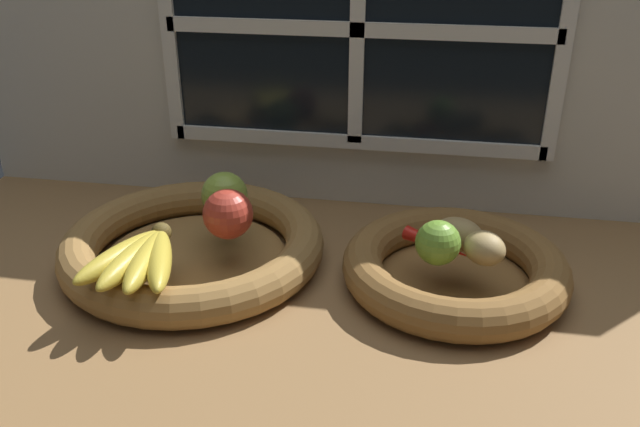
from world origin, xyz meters
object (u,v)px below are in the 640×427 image
at_px(apple_green_back, 225,195).
at_px(potato_large, 458,234).
at_px(fruit_bowl_right, 455,268).
at_px(chili_pepper, 438,245).
at_px(banana_bunch_front, 140,258).
at_px(apple_red_right, 228,214).
at_px(potato_small, 484,249).
at_px(lime_near, 438,243).
at_px(fruit_bowl_left, 194,246).

xyz_separation_m(apple_green_back, potato_large, (0.35, -0.05, -0.01)).
relative_size(fruit_bowl_right, chili_pepper, 2.95).
xyz_separation_m(fruit_bowl_right, banana_bunch_front, (-0.41, -0.12, 0.05)).
relative_size(apple_red_right, potato_small, 1.21).
bearing_deg(fruit_bowl_right, potato_large, -159.44).
height_order(banana_bunch_front, potato_large, potato_large).
xyz_separation_m(lime_near, chili_pepper, (0.00, 0.03, -0.02)).
bearing_deg(chili_pepper, apple_green_back, -157.32).
relative_size(apple_red_right, potato_large, 1.03).
bearing_deg(chili_pepper, banana_bunch_front, -130.79).
relative_size(fruit_bowl_left, fruit_bowl_right, 1.23).
relative_size(fruit_bowl_right, apple_green_back, 4.54).
bearing_deg(lime_near, chili_pepper, 86.83).
distance_m(potato_small, lime_near, 0.06).
height_order(potato_large, lime_near, lime_near).
bearing_deg(fruit_bowl_left, lime_near, -6.54).
relative_size(fruit_bowl_right, potato_large, 4.55).
relative_size(fruit_bowl_right, banana_bunch_front, 1.85).
bearing_deg(fruit_bowl_left, banana_bunch_front, -101.69).
bearing_deg(potato_large, apple_green_back, 172.18).
distance_m(fruit_bowl_right, banana_bunch_front, 0.44).
height_order(fruit_bowl_left, potato_small, potato_small).
bearing_deg(potato_small, fruit_bowl_right, 135.00).
bearing_deg(chili_pepper, potato_small, 11.13).
height_order(potato_large, chili_pepper, potato_large).
relative_size(potato_small, chili_pepper, 0.55).
bearing_deg(fruit_bowl_left, potato_large, 0.00).
distance_m(apple_red_right, potato_large, 0.33).
height_order(fruit_bowl_right, apple_green_back, apple_green_back).
bearing_deg(apple_red_right, apple_green_back, 111.25).
bearing_deg(chili_pepper, potato_large, 54.43).
height_order(potato_small, chili_pepper, potato_small).
distance_m(fruit_bowl_left, potato_large, 0.39).
bearing_deg(chili_pepper, lime_near, -60.29).
height_order(fruit_bowl_left, banana_bunch_front, banana_bunch_front).
distance_m(potato_large, potato_small, 0.05).
relative_size(banana_bunch_front, potato_small, 2.87).
distance_m(potato_large, lime_near, 0.05).
height_order(fruit_bowl_right, chili_pepper, chili_pepper).
bearing_deg(banana_bunch_front, potato_small, 11.33).
height_order(apple_red_right, banana_bunch_front, apple_red_right).
xyz_separation_m(apple_red_right, potato_large, (0.33, 0.02, -0.01)).
xyz_separation_m(apple_green_back, apple_red_right, (0.03, -0.07, 0.00)).
relative_size(potato_small, lime_near, 0.99).
bearing_deg(fruit_bowl_right, apple_red_right, -176.99).
height_order(banana_bunch_front, potato_small, potato_small).
bearing_deg(banana_bunch_front, potato_large, 16.67).
distance_m(apple_red_right, lime_near, 0.30).
height_order(fruit_bowl_right, potato_small, potato_small).
bearing_deg(potato_small, chili_pepper, 158.25).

